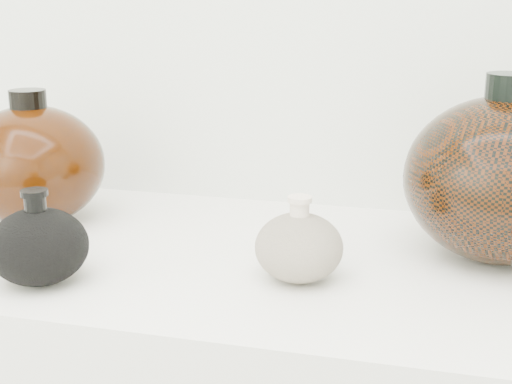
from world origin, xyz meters
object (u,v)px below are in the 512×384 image
(left_round_pot, at_px, (33,164))
(right_round_pot, at_px, (503,179))
(cream_gourd_vase, at_px, (299,247))
(black_gourd_vase, at_px, (39,246))

(left_round_pot, height_order, right_round_pot, right_round_pot)
(cream_gourd_vase, xyz_separation_m, right_round_pot, (0.24, 0.14, 0.07))
(left_round_pot, bearing_deg, right_round_pot, 1.46)
(black_gourd_vase, height_order, left_round_pot, left_round_pot)
(cream_gourd_vase, height_order, right_round_pot, right_round_pot)
(black_gourd_vase, distance_m, left_round_pot, 0.25)
(black_gourd_vase, distance_m, cream_gourd_vase, 0.31)
(cream_gourd_vase, bearing_deg, right_round_pot, 30.09)
(left_round_pot, distance_m, right_round_pot, 0.67)
(black_gourd_vase, bearing_deg, cream_gourd_vase, 16.22)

